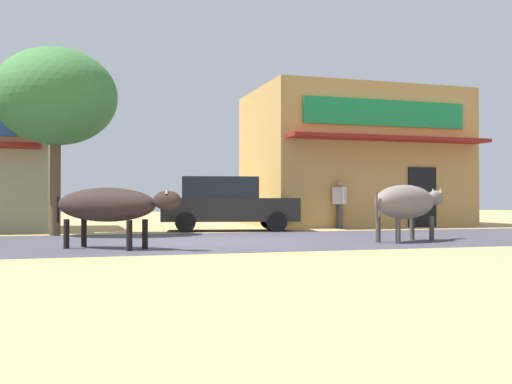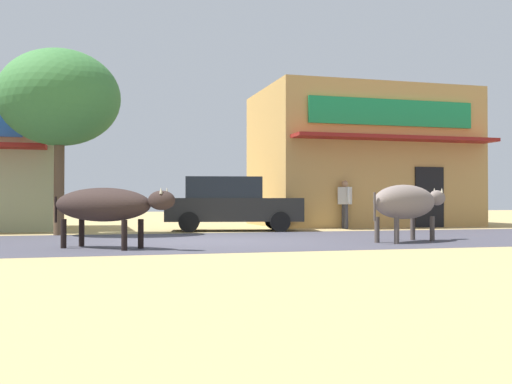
{
  "view_description": "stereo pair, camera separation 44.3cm",
  "coord_description": "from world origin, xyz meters",
  "px_view_note": "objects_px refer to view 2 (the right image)",
  "views": [
    {
      "loc": [
        -3.15,
        -13.51,
        0.9
      ],
      "look_at": [
        1.15,
        0.39,
        1.13
      ],
      "focal_mm": 42.55,
      "sensor_mm": 36.0,
      "label": 1
    },
    {
      "loc": [
        -2.72,
        -13.63,
        0.9
      ],
      "look_at": [
        1.15,
        0.39,
        1.13
      ],
      "focal_mm": 42.55,
      "sensor_mm": 36.0,
      "label": 2
    }
  ],
  "objects_px": {
    "parked_hatchback_car": "(231,203)",
    "pedestrian_by_shop": "(345,200)",
    "cow_near_brown": "(105,205)",
    "cow_far_dark": "(407,202)",
    "roadside_tree": "(59,98)"
  },
  "relations": [
    {
      "from": "roadside_tree",
      "to": "cow_far_dark",
      "type": "bearing_deg",
      "value": -32.72
    },
    {
      "from": "roadside_tree",
      "to": "cow_far_dark",
      "type": "height_order",
      "value": "roadside_tree"
    },
    {
      "from": "cow_far_dark",
      "to": "cow_near_brown",
      "type": "bearing_deg",
      "value": -178.39
    },
    {
      "from": "cow_far_dark",
      "to": "parked_hatchback_car",
      "type": "bearing_deg",
      "value": 113.5
    },
    {
      "from": "roadside_tree",
      "to": "cow_far_dark",
      "type": "relative_size",
      "value": 1.94
    },
    {
      "from": "roadside_tree",
      "to": "cow_far_dark",
      "type": "xyz_separation_m",
      "value": [
        7.59,
        -4.87,
        -2.78
      ]
    },
    {
      "from": "roadside_tree",
      "to": "parked_hatchback_car",
      "type": "bearing_deg",
      "value": 13.12
    },
    {
      "from": "pedestrian_by_shop",
      "to": "cow_near_brown",
      "type": "bearing_deg",
      "value": -140.0
    },
    {
      "from": "parked_hatchback_car",
      "to": "pedestrian_by_shop",
      "type": "height_order",
      "value": "parked_hatchback_car"
    },
    {
      "from": "parked_hatchback_car",
      "to": "pedestrian_by_shop",
      "type": "distance_m",
      "value": 3.99
    },
    {
      "from": "roadside_tree",
      "to": "parked_hatchback_car",
      "type": "relative_size",
      "value": 1.14
    },
    {
      "from": "cow_far_dark",
      "to": "pedestrian_by_shop",
      "type": "relative_size",
      "value": 1.6
    },
    {
      "from": "cow_near_brown",
      "to": "cow_far_dark",
      "type": "height_order",
      "value": "cow_far_dark"
    },
    {
      "from": "parked_hatchback_car",
      "to": "cow_far_dark",
      "type": "relative_size",
      "value": 1.71
    },
    {
      "from": "cow_far_dark",
      "to": "roadside_tree",
      "type": "bearing_deg",
      "value": 147.28
    }
  ]
}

